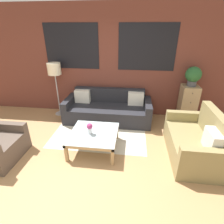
% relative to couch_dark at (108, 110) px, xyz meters
% --- Properties ---
extents(ground_plane, '(16.00, 16.00, 0.00)m').
position_rel_couch_dark_xyz_m(ground_plane, '(-0.04, -1.95, -0.28)').
color(ground_plane, '#AD7F51').
extents(wall_back_brick, '(8.40, 0.09, 2.80)m').
position_rel_couch_dark_xyz_m(wall_back_brick, '(-0.04, 0.49, 1.13)').
color(wall_back_brick, brown).
rests_on(wall_back_brick, ground_plane).
extents(rug, '(2.12, 1.41, 0.00)m').
position_rel_couch_dark_xyz_m(rug, '(-0.09, -0.72, -0.27)').
color(rug, beige).
rests_on(rug, ground_plane).
extents(couch_dark, '(2.21, 0.88, 0.78)m').
position_rel_couch_dark_xyz_m(couch_dark, '(0.00, 0.00, 0.00)').
color(couch_dark, '#232328').
rests_on(couch_dark, ground_plane).
extents(settee_vintage, '(0.80, 1.43, 0.92)m').
position_rel_couch_dark_xyz_m(settee_vintage, '(1.84, -1.27, 0.03)').
color(settee_vintage, olive).
rests_on(settee_vintage, ground_plane).
extents(coffee_table, '(0.92, 0.92, 0.38)m').
position_rel_couch_dark_xyz_m(coffee_table, '(-0.09, -1.30, 0.05)').
color(coffee_table, silver).
rests_on(coffee_table, ground_plane).
extents(floor_lamp, '(0.34, 0.34, 1.43)m').
position_rel_couch_dark_xyz_m(floor_lamp, '(-1.41, 0.16, 0.94)').
color(floor_lamp, '#B2B2B7').
rests_on(floor_lamp, ground_plane).
extents(drawer_cabinet, '(0.40, 0.43, 0.95)m').
position_rel_couch_dark_xyz_m(drawer_cabinet, '(2.04, 0.20, 0.20)').
color(drawer_cabinet, tan).
rests_on(drawer_cabinet, ground_plane).
extents(potted_plant, '(0.37, 0.37, 0.47)m').
position_rel_couch_dark_xyz_m(potted_plant, '(2.04, 0.20, 0.93)').
color(potted_plant, '#47474C').
rests_on(potted_plant, drawer_cabinet).
extents(flower_vase, '(0.12, 0.12, 0.23)m').
position_rel_couch_dark_xyz_m(flower_vase, '(-0.16, -1.33, 0.23)').
color(flower_vase, silver).
rests_on(flower_vase, coffee_table).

